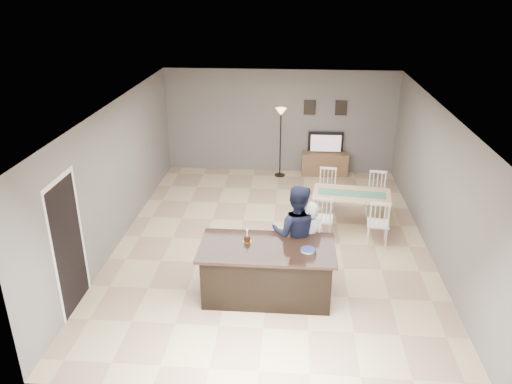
# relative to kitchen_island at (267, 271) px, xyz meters

# --- Properties ---
(floor) EXTENTS (8.00, 8.00, 0.00)m
(floor) POSITION_rel_kitchen_island_xyz_m (0.00, 1.80, -0.45)
(floor) COLOR tan
(floor) RESTS_ON ground
(room_shell) EXTENTS (8.00, 8.00, 8.00)m
(room_shell) POSITION_rel_kitchen_island_xyz_m (0.00, 1.80, 1.22)
(room_shell) COLOR slate
(room_shell) RESTS_ON floor
(kitchen_island) EXTENTS (2.15, 1.10, 0.90)m
(kitchen_island) POSITION_rel_kitchen_island_xyz_m (0.00, 0.00, 0.00)
(kitchen_island) COLOR black
(kitchen_island) RESTS_ON floor
(tv_console) EXTENTS (1.20, 0.40, 0.60)m
(tv_console) POSITION_rel_kitchen_island_xyz_m (1.20, 5.57, -0.15)
(tv_console) COLOR brown
(tv_console) RESTS_ON floor
(television) EXTENTS (0.91, 0.12, 0.53)m
(television) POSITION_rel_kitchen_island_xyz_m (1.20, 5.64, 0.41)
(television) COLOR black
(television) RESTS_ON tv_console
(tv_screen_glow) EXTENTS (0.78, 0.00, 0.78)m
(tv_screen_glow) POSITION_rel_kitchen_island_xyz_m (1.20, 5.56, 0.42)
(tv_screen_glow) COLOR orange
(tv_screen_glow) RESTS_ON tv_console
(picture_frames) EXTENTS (1.10, 0.02, 0.38)m
(picture_frames) POSITION_rel_kitchen_island_xyz_m (1.15, 5.78, 1.30)
(picture_frames) COLOR black
(picture_frames) RESTS_ON room_shell
(doorway) EXTENTS (0.00, 2.10, 2.65)m
(doorway) POSITION_rel_kitchen_island_xyz_m (-2.99, -0.50, 0.80)
(doorway) COLOR black
(doorway) RESTS_ON floor
(woman) EXTENTS (0.56, 0.39, 1.45)m
(woman) POSITION_rel_kitchen_island_xyz_m (0.67, 0.55, 0.27)
(woman) COLOR silver
(woman) RESTS_ON floor
(man) EXTENTS (0.89, 0.72, 1.73)m
(man) POSITION_rel_kitchen_island_xyz_m (0.45, 0.55, 0.41)
(man) COLOR #171C33
(man) RESTS_ON floor
(birthday_cake) EXTENTS (0.14, 0.14, 0.22)m
(birthday_cake) POSITION_rel_kitchen_island_xyz_m (-0.33, 0.14, 0.50)
(birthday_cake) COLOR gold
(birthday_cake) RESTS_ON kitchen_island
(plate_stack) EXTENTS (0.23, 0.23, 0.04)m
(plate_stack) POSITION_rel_kitchen_island_xyz_m (0.64, -0.09, 0.46)
(plate_stack) COLOR white
(plate_stack) RESTS_ON kitchen_island
(dining_table) EXTENTS (1.69, 1.93, 0.96)m
(dining_table) POSITION_rel_kitchen_island_xyz_m (1.59, 2.62, 0.15)
(dining_table) COLOR tan
(dining_table) RESTS_ON floor
(floor_lamp) EXTENTS (0.27, 0.27, 1.80)m
(floor_lamp) POSITION_rel_kitchen_island_xyz_m (0.03, 5.41, 0.94)
(floor_lamp) COLOR black
(floor_lamp) RESTS_ON floor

